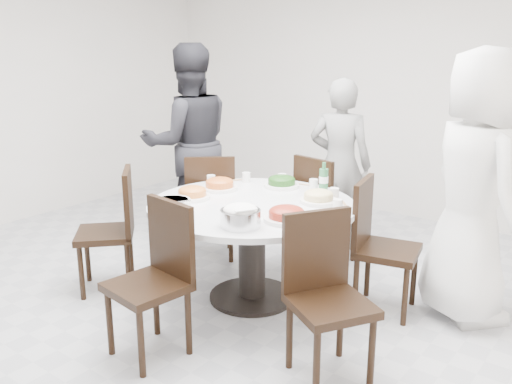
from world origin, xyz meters
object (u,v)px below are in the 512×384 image
Objects in this scene: dining_table at (252,251)px; diner_middle at (340,165)px; chair_nw at (210,205)px; chair_sw at (105,231)px; chair_ne at (388,248)px; diner_right at (474,188)px; rice_bowl at (240,218)px; chair_n at (327,209)px; soup_bowl at (172,205)px; diner_left at (189,144)px; beverage_bottle at (324,178)px; chair_s at (147,283)px; chair_se at (331,302)px.

diner_middle is at bearing 91.70° from dining_table.
chair_nw is 1.02m from chair_sw.
chair_ne is at bearing 118.32° from diner_middle.
diner_right reaches higher than chair_nw.
chair_ne is 1.13m from rice_bowl.
chair_n is at bearing 168.32° from chair_nw.
diner_left is at bearing 129.80° from soup_bowl.
diner_left reaches higher than chair_n.
diner_middle is (0.96, 1.92, 0.31)m from chair_sw.
beverage_bottle is (0.21, -0.43, 0.39)m from chair_n.
chair_ne is 1.68m from chair_s.
diner_middle is 6.19× the size of rice_bowl.
diner_middle reaches higher than beverage_bottle.
chair_s is at bearing 18.95° from chair_sw.
diner_right reaches higher than beverage_bottle.
chair_ne is at bearing 70.96° from chair_sw.
chair_nw is 3.73× the size of rice_bowl.
chair_nw is 1.00× the size of chair_s.
diner_right is 0.99× the size of diner_left.
chair_ne is at bearing 65.09° from chair_s.
soup_bowl is 1.20m from beverage_bottle.
soup_bowl is at bearing -119.29° from beverage_bottle.
chair_nw is 1.00× the size of chair_se.
chair_ne is 1.00× the size of chair_n.
soup_bowl is (-0.58, -0.03, -0.01)m from rice_bowl.
chair_n is (-0.81, 0.55, 0.00)m from chair_ne.
rice_bowl is (0.20, -1.44, 0.33)m from chair_n.
diner_left is at bearing 10.77° from diner_middle.
chair_s is 0.66m from soup_bowl.
chair_nw is at bearing 50.95° from diner_right.
chair_nw is 0.60× the size of diner_middle.
chair_ne and chair_sw have the same top height.
chair_se is (1.00, 0.46, 0.00)m from chair_s.
chair_se reaches higher than dining_table.
chair_n and chair_nw have the same top height.
chair_nw is 1.46m from rice_bowl.
chair_sw is at bearing 105.59° from chair_ne.
chair_sw reaches higher than soup_bowl.
rice_bowl is at bearing 83.76° from diner_middle.
chair_n is 1.87m from chair_sw.
chair_s reaches higher than soup_bowl.
chair_nw is 0.51× the size of diner_right.
chair_sw is 1.40m from diner_left.
diner_left reaches higher than diner_right.
chair_ne is 0.98m from chair_n.
chair_n is 1.50m from rice_bowl.
chair_se is (0.97, -0.53, 0.10)m from dining_table.
diner_left is at bearing 92.43° from chair_se.
beverage_bottle is (-0.70, 1.09, 0.39)m from chair_se.
beverage_bottle reaches higher than dining_table.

